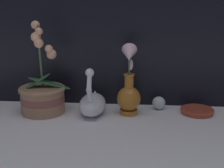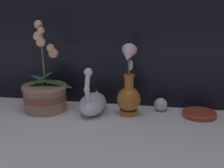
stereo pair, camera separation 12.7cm
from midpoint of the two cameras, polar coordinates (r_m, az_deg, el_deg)
ground_plane at (r=1.18m, az=3.53°, el=-7.73°), size 2.80×2.80×0.00m
orchid_potted_plant at (r=1.34m, az=-9.57°, el=-1.63°), size 0.23×0.19×0.38m
swan_figurine at (r=1.29m, az=-0.74°, el=-3.38°), size 0.11×0.21×0.21m
blue_vase at (r=1.27m, az=5.94°, el=-1.32°), size 0.10×0.13×0.30m
glass_sphere at (r=1.36m, az=11.56°, el=-3.73°), size 0.06×0.06×0.06m
amber_dish at (r=1.34m, az=18.31°, el=-5.21°), size 0.14×0.14×0.02m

